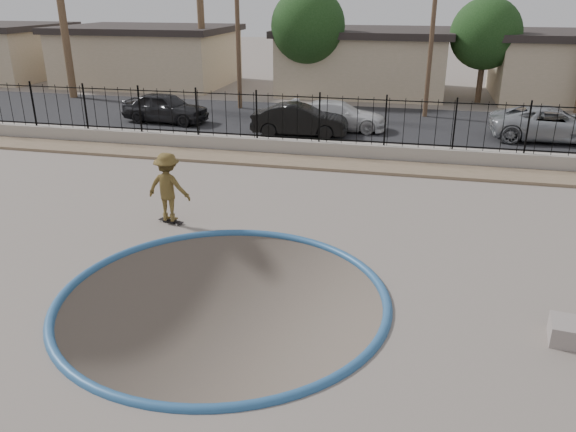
{
  "coord_description": "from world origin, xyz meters",
  "views": [
    {
      "loc": [
        3.67,
        -10.74,
        5.96
      ],
      "look_at": [
        0.7,
        2.0,
        0.76
      ],
      "focal_mm": 35.0,
      "sensor_mm": 36.0,
      "label": 1
    }
  ],
  "objects_px": {
    "car_c": "(338,116)",
    "car_b": "(300,120)",
    "car_d": "(553,124)",
    "car_a": "(165,107)",
    "skater": "(168,190)",
    "skateboard": "(171,221)"
  },
  "relations": [
    {
      "from": "car_a",
      "to": "car_b",
      "type": "bearing_deg",
      "value": -94.63
    },
    {
      "from": "skater",
      "to": "car_d",
      "type": "relative_size",
      "value": 0.37
    },
    {
      "from": "car_a",
      "to": "car_b",
      "type": "relative_size",
      "value": 1.0
    },
    {
      "from": "skater",
      "to": "car_a",
      "type": "distance_m",
      "value": 13.29
    },
    {
      "from": "car_a",
      "to": "skater",
      "type": "bearing_deg",
      "value": -149.39
    },
    {
      "from": "car_c",
      "to": "car_b",
      "type": "bearing_deg",
      "value": 135.04
    },
    {
      "from": "car_b",
      "to": "car_d",
      "type": "xyz_separation_m",
      "value": [
        10.75,
        1.6,
        0.02
      ]
    },
    {
      "from": "skateboard",
      "to": "car_a",
      "type": "distance_m",
      "value": 13.31
    },
    {
      "from": "skater",
      "to": "car_b",
      "type": "distance_m",
      "value": 10.87
    },
    {
      "from": "car_b",
      "to": "skateboard",
      "type": "bearing_deg",
      "value": 169.16
    },
    {
      "from": "skateboard",
      "to": "car_d",
      "type": "height_order",
      "value": "car_d"
    },
    {
      "from": "skater",
      "to": "car_a",
      "type": "relative_size",
      "value": 0.45
    },
    {
      "from": "car_d",
      "to": "car_a",
      "type": "bearing_deg",
      "value": 90.44
    },
    {
      "from": "skater",
      "to": "car_d",
      "type": "height_order",
      "value": "skater"
    },
    {
      "from": "skater",
      "to": "car_a",
      "type": "height_order",
      "value": "skater"
    },
    {
      "from": "car_d",
      "to": "car_c",
      "type": "bearing_deg",
      "value": 89.5
    },
    {
      "from": "car_a",
      "to": "car_b",
      "type": "height_order",
      "value": "car_a"
    },
    {
      "from": "skateboard",
      "to": "car_c",
      "type": "relative_size",
      "value": 0.17
    },
    {
      "from": "car_c",
      "to": "car_d",
      "type": "height_order",
      "value": "car_d"
    },
    {
      "from": "skateboard",
      "to": "car_d",
      "type": "bearing_deg",
      "value": 60.67
    },
    {
      "from": "car_b",
      "to": "car_d",
      "type": "bearing_deg",
      "value": -85.09
    },
    {
      "from": "car_a",
      "to": "car_d",
      "type": "xyz_separation_m",
      "value": [
        17.75,
        0.34,
        -0.0
      ]
    }
  ]
}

